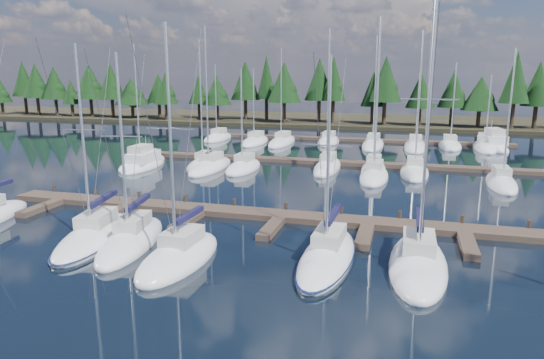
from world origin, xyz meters
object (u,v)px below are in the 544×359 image
(front_sailboat_1, at_px, (95,236))
(front_sailboat_4, at_px, (327,257))
(front_sailboat_5, at_px, (418,263))
(main_dock, at_px, (280,218))
(front_sailboat_3, at_px, (180,256))
(front_sailboat_2, at_px, (132,240))
(motor_yacht_left, at_px, (143,164))
(motor_yacht_right, at_px, (492,145))

(front_sailboat_1, distance_m, front_sailboat_4, 14.33)
(front_sailboat_4, relative_size, front_sailboat_5, 0.73)
(front_sailboat_1, xyz_separation_m, front_sailboat_5, (19.07, 0.83, 0.03))
(main_dock, bearing_deg, front_sailboat_5, -34.02)
(front_sailboat_3, bearing_deg, front_sailboat_4, 15.73)
(main_dock, xyz_separation_m, front_sailboat_2, (-7.35, -7.07, 0.07))
(front_sailboat_2, height_order, motor_yacht_left, front_sailboat_2)
(front_sailboat_4, bearing_deg, main_dock, 124.07)
(front_sailboat_5, bearing_deg, motor_yacht_right, 77.43)
(main_dock, xyz_separation_m, front_sailboat_4, (4.37, -6.46, 0.07))
(main_dock, distance_m, front_sailboat_5, 11.00)
(front_sailboat_1, height_order, front_sailboat_3, front_sailboat_3)
(motor_yacht_left, height_order, motor_yacht_right, motor_yacht_right)
(front_sailboat_2, xyz_separation_m, front_sailboat_4, (11.72, 0.61, -0.01))
(motor_yacht_left, bearing_deg, front_sailboat_1, -66.65)
(main_dock, height_order, front_sailboat_1, front_sailboat_1)
(front_sailboat_3, relative_size, front_sailboat_5, 0.83)
(main_dock, height_order, front_sailboat_2, front_sailboat_2)
(motor_yacht_left, xyz_separation_m, motor_yacht_right, (38.73, 25.14, 0.05))
(front_sailboat_5, height_order, motor_yacht_right, front_sailboat_5)
(front_sailboat_3, distance_m, motor_yacht_left, 28.31)
(motor_yacht_left, bearing_deg, front_sailboat_3, -55.78)
(front_sailboat_2, xyz_separation_m, motor_yacht_right, (26.74, 46.97, 0.23))
(motor_yacht_right, bearing_deg, motor_yacht_left, -147.01)
(main_dock, distance_m, motor_yacht_right, 44.37)
(front_sailboat_1, height_order, front_sailboat_2, front_sailboat_1)
(front_sailboat_1, height_order, front_sailboat_4, front_sailboat_1)
(front_sailboat_2, height_order, front_sailboat_3, front_sailboat_3)
(main_dock, bearing_deg, motor_yacht_left, 142.64)
(front_sailboat_2, xyz_separation_m, motor_yacht_left, (-11.99, 21.83, 0.18))
(front_sailboat_1, relative_size, front_sailboat_2, 1.04)
(front_sailboat_2, height_order, front_sailboat_4, front_sailboat_2)
(front_sailboat_5, height_order, motor_yacht_left, front_sailboat_5)
(main_dock, xyz_separation_m, front_sailboat_5, (9.12, -6.15, 0.09))
(main_dock, relative_size, front_sailboat_5, 2.74)
(motor_yacht_left, bearing_deg, front_sailboat_4, -41.83)
(motor_yacht_right, bearing_deg, front_sailboat_5, -102.57)
(front_sailboat_4, bearing_deg, front_sailboat_2, -177.02)
(front_sailboat_2, distance_m, motor_yacht_left, 24.91)
(front_sailboat_2, bearing_deg, front_sailboat_5, 3.17)
(main_dock, xyz_separation_m, motor_yacht_right, (19.39, 39.91, 0.31))
(motor_yacht_left, relative_size, motor_yacht_right, 0.87)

